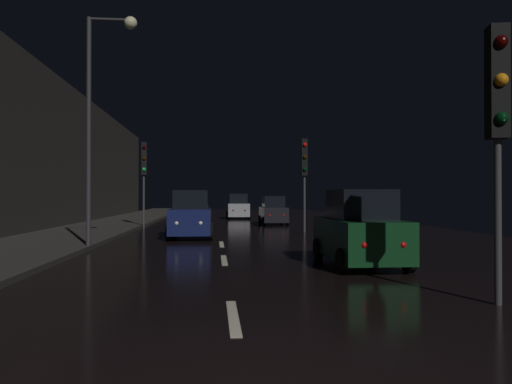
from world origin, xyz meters
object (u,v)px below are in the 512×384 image
Objects in this scene: car_parked_right_far at (273,212)px; car_parked_right_near at (359,231)px; traffic_light_near_right at (498,103)px; traffic_light_far_right at (304,164)px; car_approaching_headlights at (191,216)px; car_distant_taillights at (238,207)px; traffic_light_far_left at (144,166)px; streetlamp_overhead at (102,97)px.

car_parked_right_far is 0.92× the size of car_parked_right_near.
traffic_light_far_right is (-0.10, 17.16, 0.09)m from traffic_light_near_right.
car_approaching_headlights is (-5.65, -3.09, -2.52)m from traffic_light_far_right.
traffic_light_far_right reaches higher than car_parked_right_near.
car_parked_right_far is 8.80m from car_distant_taillights.
traffic_light_far_left is 1.36× the size of car_parked_right_far.
streetlamp_overhead is 17.06m from car_parked_right_far.
car_approaching_headlights is at bearing 12.18° from traffic_light_far_left.
car_parked_right_far is at bearing 0.00° from car_parked_right_near.
car_parked_right_near is (-0.00, -19.01, 0.07)m from car_parked_right_far.
traffic_light_far_right is at bearing 118.65° from car_approaching_headlights.
traffic_light_near_right reaches higher than car_parked_right_far.
traffic_light_far_left is 13.18m from car_distant_taillights.
traffic_light_far_left is 1.04× the size of traffic_light_far_right.
traffic_light_near_right is 15.39m from car_approaching_headlights.
traffic_light_near_right is 0.94× the size of traffic_light_far_left.
car_approaching_headlights is 1.05× the size of car_parked_right_near.
car_approaching_headlights is 10.36m from car_parked_right_near.
car_parked_right_far is at bearing -167.12° from traffic_light_near_right.
car_approaching_headlights is 1.13× the size of car_parked_right_far.
car_approaching_headlights is at bearing 153.78° from car_parked_right_far.
car_distant_taillights is (-1.88, 8.60, 0.09)m from car_parked_right_far.
car_approaching_headlights is at bearing -58.02° from traffic_light_far_right.
traffic_light_near_right is 1.28× the size of car_parked_right_far.
car_parked_right_far is (7.68, 14.59, -4.39)m from streetlamp_overhead.
car_approaching_headlights is 1.02× the size of car_distant_taillights.
car_parked_right_far is 19.01m from car_parked_right_near.
streetlamp_overhead is 2.03× the size of car_parked_right_near.
traffic_light_far_right reaches higher than car_approaching_headlights.
traffic_light_far_right is at bearing -170.11° from car_distant_taillights.
traffic_light_far_right is 1.15× the size of car_approaching_headlights.
traffic_light_far_left is at bearing 26.02° from car_parked_right_near.
car_parked_right_near is at bearing -29.92° from streetlamp_overhead.
car_parked_right_near is at bearing -0.40° from traffic_light_far_right.
traffic_light_far_left is 0.62× the size of streetlamp_overhead.
car_parked_right_near is (-0.90, 4.92, -2.47)m from traffic_light_near_right.
car_parked_right_far is (-0.90, 23.93, -2.54)m from traffic_light_near_right.
traffic_light_near_right is at bearing -177.86° from car_parked_right_far.
car_parked_right_far is (4.86, 9.86, -0.11)m from car_approaching_headlights.
streetlamp_overhead is (0.22, -11.77, 1.62)m from traffic_light_far_left.
traffic_light_near_right is at bearing 22.23° from car_approaching_headlights.
car_parked_right_near is (-0.80, -12.24, -2.56)m from traffic_light_far_right.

